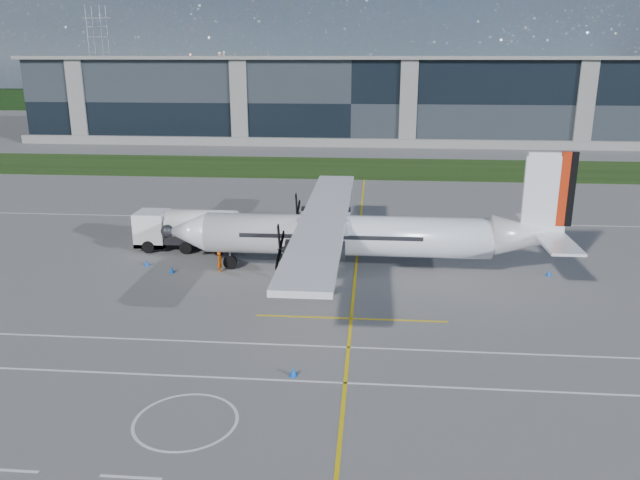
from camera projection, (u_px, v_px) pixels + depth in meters
ground at (342, 178)px, 83.09m from camera, size 400.00×400.00×0.00m
grass_strip at (345, 168)px, 90.73m from camera, size 400.00×18.00×0.04m
terminal_building at (353, 100)px, 119.15m from camera, size 120.00×20.00×15.00m
tree_line at (360, 101)px, 177.72m from camera, size 400.00×6.00×6.00m
pylon_west at (100, 57)px, 190.41m from camera, size 9.00×4.60×30.00m
yellow_taxiway_centerline at (358, 244)px, 54.20m from camera, size 0.20×70.00×0.01m
white_lane_line at (286, 380)px, 31.53m from camera, size 90.00×0.15×0.01m
turboprop_aircraft at (362, 213)px, 45.85m from camera, size 30.06×31.17×9.35m
fuel_tanker_truck at (180, 229)px, 52.44m from camera, size 9.13×2.97×3.42m
baggage_tug at (226, 237)px, 52.77m from camera, size 3.45×2.07×2.07m
ground_crew_person at (220, 260)px, 47.15m from camera, size 0.61×0.79×1.78m
safety_cone_tail at (549, 273)px, 46.41m from camera, size 0.36×0.36×0.50m
safety_cone_nose_port at (172, 269)px, 47.09m from camera, size 0.36×0.36×0.50m
safety_cone_fwd at (147, 263)px, 48.63m from camera, size 0.36×0.36×0.50m
safety_cone_portwing at (293, 372)px, 31.92m from camera, size 0.36×0.36×0.50m
safety_cone_stbdwing at (330, 216)px, 62.69m from camera, size 0.36×0.36×0.50m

